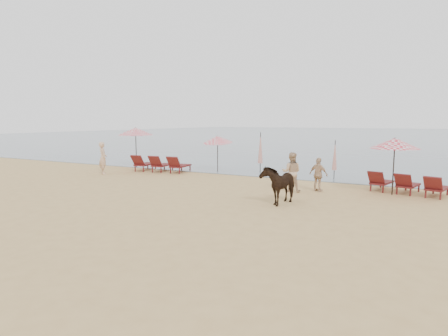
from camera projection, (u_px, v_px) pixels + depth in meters
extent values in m
plane|color=tan|center=(149.00, 221.00, 11.64)|extent=(120.00, 120.00, 0.00)
cube|color=#51606B|center=(384.00, 135.00, 81.83)|extent=(160.00, 140.00, 0.06)
cube|color=#5B1516|center=(146.00, 164.00, 23.38)|extent=(0.90, 1.64, 0.09)
cube|color=#5B1516|center=(138.00, 161.00, 22.56)|extent=(0.78, 0.59, 0.69)
cube|color=#5B1516|center=(163.00, 165.00, 22.93)|extent=(0.90, 1.64, 0.09)
cube|color=#5B1516|center=(155.00, 161.00, 22.12)|extent=(0.78, 0.59, 0.69)
cube|color=#5B1516|center=(180.00, 166.00, 22.49)|extent=(0.90, 1.64, 0.09)
cube|color=#5B1516|center=(174.00, 162.00, 21.67)|extent=(0.78, 0.59, 0.69)
cube|color=#5B1516|center=(382.00, 182.00, 16.76)|extent=(0.97, 1.52, 0.08)
cube|color=#5B1516|center=(376.00, 178.00, 16.17)|extent=(0.74, 0.60, 0.61)
cube|color=#5B1516|center=(408.00, 185.00, 16.03)|extent=(0.97, 1.52, 0.08)
cube|color=#5B1516|center=(403.00, 181.00, 15.44)|extent=(0.74, 0.60, 0.61)
cube|color=#5B1516|center=(437.00, 188.00, 15.31)|extent=(0.97, 1.52, 0.08)
cube|color=#5B1516|center=(433.00, 184.00, 14.71)|extent=(0.74, 0.60, 0.61)
cylinder|color=black|center=(136.00, 149.00, 24.89)|extent=(0.06, 0.06, 2.44)
cone|color=red|center=(136.00, 131.00, 24.74)|extent=(2.33, 2.33, 0.50)
sphere|color=black|center=(135.00, 128.00, 24.72)|extent=(0.09, 0.09, 0.09)
cylinder|color=black|center=(218.00, 155.00, 22.64)|extent=(0.05, 0.05, 2.03)
cone|color=red|center=(218.00, 139.00, 22.52)|extent=(1.79, 1.83, 0.61)
sphere|color=black|center=(218.00, 136.00, 22.50)|extent=(0.08, 0.08, 0.08)
cylinder|color=black|center=(393.00, 169.00, 15.60)|extent=(0.05, 0.05, 2.22)
cone|color=red|center=(395.00, 143.00, 15.47)|extent=(1.97, 1.97, 0.44)
sphere|color=black|center=(395.00, 139.00, 15.44)|extent=(0.08, 0.08, 0.08)
cylinder|color=black|center=(260.00, 153.00, 22.12)|extent=(0.05, 0.05, 2.42)
cone|color=#B62F22|center=(260.00, 148.00, 22.08)|extent=(0.29, 0.29, 1.81)
cylinder|color=black|center=(335.00, 160.00, 19.67)|extent=(0.05, 0.05, 2.08)
cone|color=#B62F22|center=(335.00, 155.00, 19.64)|extent=(0.25, 0.25, 1.56)
imported|color=black|center=(279.00, 184.00, 14.09)|extent=(1.02, 1.83, 1.47)
imported|color=tan|center=(103.00, 158.00, 21.73)|extent=(0.82, 0.75, 1.87)
imported|color=tan|center=(291.00, 172.00, 16.37)|extent=(0.95, 0.81, 1.73)
imported|color=tan|center=(318.00, 175.00, 16.41)|extent=(0.95, 0.61, 1.50)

